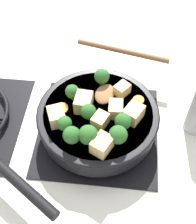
{
  "coord_description": "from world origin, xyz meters",
  "views": [
    {
      "loc": [
        -0.46,
        -0.05,
        0.68
      ],
      "look_at": [
        0.0,
        0.0,
        0.08
      ],
      "focal_mm": 50.0,
      "sensor_mm": 36.0,
      "label": 1
    }
  ],
  "objects": [
    {
      "name": "ground_plane",
      "position": [
        0.0,
        0.0,
        0.0
      ],
      "size": [
        2.4,
        2.4,
        0.0
      ],
      "primitive_type": "plane",
      "color": "silver"
    },
    {
      "name": "front_burner_grate",
      "position": [
        0.0,
        0.0,
        0.01
      ],
      "size": [
        0.31,
        0.31,
        0.03
      ],
      "color": "black",
      "rests_on": "ground_plane"
    },
    {
      "name": "skillet_pan",
      "position": [
        -0.0,
        0.0,
        0.06
      ],
      "size": [
        0.42,
        0.38,
        0.06
      ],
      "color": "black",
      "rests_on": "front_burner_grate"
    },
    {
      "name": "wooden_spoon",
      "position": [
        0.15,
        -0.03,
        0.09
      ],
      "size": [
        0.24,
        0.26,
        0.02
      ],
      "color": "brown",
      "rests_on": "skillet_pan"
    },
    {
      "name": "tofu_cube_center_large",
      "position": [
        0.01,
        0.04,
        0.1
      ],
      "size": [
        0.05,
        0.04,
        0.04
      ],
      "primitive_type": "cube",
      "rotation": [
        0.0,
        0.0,
        3.06
      ],
      "color": "#DBB770",
      "rests_on": "skillet_pan"
    },
    {
      "name": "tofu_cube_near_handle",
      "position": [
        -0.01,
        -0.08,
        0.1
      ],
      "size": [
        0.06,
        0.06,
        0.04
      ],
      "primitive_type": "cube",
      "rotation": [
        0.0,
        0.0,
        5.77
      ],
      "color": "#DBB770",
      "rests_on": "skillet_pan"
    },
    {
      "name": "tofu_cube_east_chunk",
      "position": [
        -0.0,
        -0.04,
        0.1
      ],
      "size": [
        0.04,
        0.03,
        0.03
      ],
      "primitive_type": "cube",
      "rotation": [
        0.0,
        0.0,
        0.03
      ],
      "color": "#DBB770",
      "rests_on": "skillet_pan"
    },
    {
      "name": "tofu_cube_west_chunk",
      "position": [
        -0.04,
        -0.01,
        0.1
      ],
      "size": [
        0.05,
        0.04,
        0.03
      ],
      "primitive_type": "cube",
      "rotation": [
        0.0,
        0.0,
        5.83
      ],
      "color": "#DBB770",
      "rests_on": "skillet_pan"
    },
    {
      "name": "tofu_cube_back_piece",
      "position": [
        -0.04,
        0.09,
        0.1
      ],
      "size": [
        0.06,
        0.05,
        0.04
      ],
      "primitive_type": "cube",
      "rotation": [
        0.0,
        0.0,
        0.4
      ],
      "color": "#DBB770",
      "rests_on": "skillet_pan"
    },
    {
      "name": "tofu_cube_front_piece",
      "position": [
        0.07,
        -0.05,
        0.1
      ],
      "size": [
        0.05,
        0.05,
        0.03
      ],
      "primitive_type": "cube",
      "rotation": [
        0.0,
        0.0,
        5.61
      ],
      "color": "#DBB770",
      "rests_on": "skillet_pan"
    },
    {
      "name": "tofu_cube_mid_small",
      "position": [
        -0.1,
        -0.02,
        0.1
      ],
      "size": [
        0.06,
        0.05,
        0.04
      ],
      "primitive_type": "cube",
      "rotation": [
        0.0,
        0.0,
        2.65
      ],
      "color": "#DBB770",
      "rests_on": "skillet_pan"
    },
    {
      "name": "broccoli_floret_near_spoon",
      "position": [
        0.09,
        -0.0,
        0.11
      ],
      "size": [
        0.04,
        0.04,
        0.05
      ],
      "color": "#709956",
      "rests_on": "skillet_pan"
    },
    {
      "name": "broccoli_floret_center_top",
      "position": [
        -0.04,
        -0.06,
        0.11
      ],
      "size": [
        0.04,
        0.04,
        0.05
      ],
      "color": "#709956",
      "rests_on": "skillet_pan"
    },
    {
      "name": "broccoli_floret_east_rim",
      "position": [
        0.04,
        0.07,
        0.11
      ],
      "size": [
        0.03,
        0.03,
        0.04
      ],
      "color": "#709956",
      "rests_on": "skillet_pan"
    },
    {
      "name": "broccoli_floret_west_rim",
      "position": [
        -0.09,
        0.05,
        0.11
      ],
      "size": [
        0.04,
        0.04,
        0.05
      ],
      "color": "#709956",
      "rests_on": "skillet_pan"
    },
    {
      "name": "broccoli_floret_north_edge",
      "position": [
        -0.02,
        0.02,
        0.11
      ],
      "size": [
        0.04,
        0.04,
        0.04
      ],
      "color": "#709956",
      "rests_on": "skillet_pan"
    },
    {
      "name": "broccoli_floret_south_cluster",
      "position": [
        -0.08,
        -0.05,
        0.11
      ],
      "size": [
        0.04,
        0.04,
        0.05
      ],
      "color": "#709956",
      "rests_on": "skillet_pan"
    },
    {
      "name": "broccoli_floret_mid_floret",
      "position": [
        -0.06,
        0.07,
        0.11
      ],
      "size": [
        0.04,
        0.04,
        0.04
      ],
      "color": "#709956",
      "rests_on": "skillet_pan"
    },
    {
      "name": "broccoli_floret_small_inner",
      "position": [
        -0.09,
        0.01,
        0.11
      ],
      "size": [
        0.04,
        0.04,
        0.05
      ],
      "color": "#709956",
      "rests_on": "skillet_pan"
    },
    {
      "name": "carrot_slice_orange_thin",
      "position": [
        0.05,
        -0.1,
        0.08
      ],
      "size": [
        0.03,
        0.03,
        0.01
      ],
      "primitive_type": "cylinder",
      "color": "orange",
      "rests_on": "skillet_pan"
    },
    {
      "name": "carrot_slice_near_center",
      "position": [
        0.0,
        0.09,
        0.08
      ],
      "size": [
        0.03,
        0.03,
        0.01
      ],
      "primitive_type": "cylinder",
      "color": "orange",
      "rests_on": "skillet_pan"
    }
  ]
}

